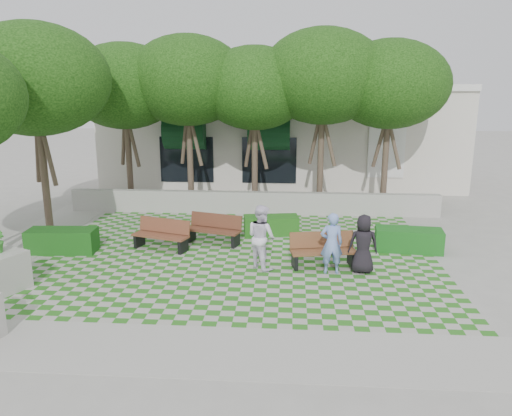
# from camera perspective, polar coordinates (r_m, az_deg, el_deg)

# --- Properties ---
(ground) EXTENTS (90.00, 90.00, 0.00)m
(ground) POSITION_cam_1_polar(r_m,az_deg,el_deg) (14.56, -2.41, -6.75)
(ground) COLOR gray
(ground) RESTS_ON ground
(lawn) EXTENTS (12.00, 12.00, 0.00)m
(lawn) POSITION_cam_1_polar(r_m,az_deg,el_deg) (15.49, -1.99, -5.42)
(lawn) COLOR #2B721E
(lawn) RESTS_ON ground
(sidewalk_south) EXTENTS (16.00, 2.00, 0.01)m
(sidewalk_south) POSITION_cam_1_polar(r_m,az_deg,el_deg) (10.34, -5.48, -15.93)
(sidewalk_south) COLOR #9E9B93
(sidewalk_south) RESTS_ON ground
(sidewalk_west) EXTENTS (2.00, 12.00, 0.01)m
(sidewalk_west) POSITION_cam_1_polar(r_m,az_deg,el_deg) (17.75, -25.85, -4.33)
(sidewalk_west) COLOR #9E9B93
(sidewalk_west) RESTS_ON ground
(retaining_wall) EXTENTS (15.00, 0.36, 0.90)m
(retaining_wall) POSITION_cam_1_polar(r_m,az_deg,el_deg) (20.34, -0.44, 0.62)
(retaining_wall) COLOR #9E9B93
(retaining_wall) RESTS_ON ground
(bench_east) EXTENTS (1.97, 0.97, 0.99)m
(bench_east) POSITION_cam_1_polar(r_m,az_deg,el_deg) (14.59, 7.65, -4.84)
(bench_east) COLOR brown
(bench_east) RESTS_ON ground
(bench_mid) EXTENTS (1.94, 1.13, 0.97)m
(bench_mid) POSITION_cam_1_polar(r_m,az_deg,el_deg) (16.58, -4.84, -2.48)
(bench_mid) COLOR #522B1C
(bench_mid) RESTS_ON ground
(bench_west) EXTENTS (1.93, 1.14, 0.96)m
(bench_west) POSITION_cam_1_polar(r_m,az_deg,el_deg) (16.25, -10.72, -3.04)
(bench_west) COLOR brown
(bench_west) RESTS_ON ground
(hedge_east) EXTENTS (2.13, 1.04, 0.72)m
(hedge_east) POSITION_cam_1_polar(r_m,az_deg,el_deg) (16.53, 17.04, -3.50)
(hedge_east) COLOR #16531A
(hedge_east) RESTS_ON ground
(hedge_midright) EXTENTS (1.97, 1.02, 0.66)m
(hedge_midright) POSITION_cam_1_polar(r_m,az_deg,el_deg) (17.54, 1.75, -1.99)
(hedge_midright) COLOR #1B5216
(hedge_midright) RESTS_ON ground
(hedge_west) EXTENTS (2.16, 0.99, 0.74)m
(hedge_west) POSITION_cam_1_polar(r_m,az_deg,el_deg) (16.85, -21.27, -3.49)
(hedge_west) COLOR #124612
(hedge_west) RESTS_ON ground
(planter_back) EXTENTS (1.30, 1.30, 1.66)m
(planter_back) POSITION_cam_1_polar(r_m,az_deg,el_deg) (14.38, -27.05, -6.27)
(planter_back) COLOR #9E9B93
(planter_back) RESTS_ON ground
(person_blue) EXTENTS (0.68, 0.48, 1.74)m
(person_blue) POSITION_cam_1_polar(r_m,az_deg,el_deg) (13.97, 8.63, -4.02)
(person_blue) COLOR #7894DB
(person_blue) RESTS_ON ground
(person_dark) EXTENTS (0.84, 0.56, 1.67)m
(person_dark) POSITION_cam_1_polar(r_m,az_deg,el_deg) (14.20, 12.15, -4.04)
(person_dark) COLOR black
(person_dark) RESTS_ON ground
(person_white) EXTENTS (1.14, 1.14, 1.86)m
(person_white) POSITION_cam_1_polar(r_m,az_deg,el_deg) (14.20, 0.62, -3.31)
(person_white) COLOR white
(person_white) RESTS_ON ground
(tree_row) EXTENTS (17.70, 13.40, 7.41)m
(tree_row) POSITION_cam_1_polar(r_m,az_deg,el_deg) (19.79, -6.07, 13.98)
(tree_row) COLOR #47382B
(tree_row) RESTS_ON ground
(building) EXTENTS (18.00, 8.92, 5.15)m
(building) POSITION_cam_1_polar(r_m,az_deg,el_deg) (27.74, 2.82, 8.51)
(building) COLOR beige
(building) RESTS_ON ground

